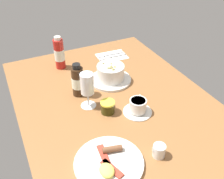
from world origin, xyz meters
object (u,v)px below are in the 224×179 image
Objects in this scene: coffee_cup at (138,107)px; wine_glass at (87,85)px; cutlery_setting at (111,56)px; jam_jar at (108,107)px; breakfast_plate at (109,163)px; sauce_bottle_brown at (78,81)px; creamer_jug at (158,151)px; sauce_bottle_red at (59,54)px; porridge_bowl at (111,74)px.

wine_glass is (13.13, 17.25, 7.83)cm from coffee_cup.
jam_jar reaches higher than cutlery_setting.
sauce_bottle_brown is at bearing -6.00° from breakfast_plate.
creamer_jug is (-23.59, 5.61, -0.39)cm from coffee_cup.
sauce_bottle_red is at bearing 2.24° from wine_glass.
sauce_bottle_red is (37.22, 1.46, -2.45)cm from wine_glass.
wine_glass is at bearing 128.38° from porridge_bowl.
wine_glass is 10.57cm from sauce_bottle_brown.
jam_jar is at bearing -170.84° from sauce_bottle_red.
wine_glass is 0.91× the size of sauce_bottle_red.
cutlery_setting is at bearing -27.06° from jam_jar.
creamer_jug is at bearing 167.10° from cutlery_setting.
jam_jar is at bearing -143.00° from wine_glass.
creamer_jug reaches higher than breakfast_plate.
porridge_bowl is 22.96cm from wine_glass.
creamer_jug is 0.30× the size of sauce_bottle_red.
wine_glass is (-13.66, 17.25, 6.56)cm from porridge_bowl.
cutlery_setting is at bearing -12.90° from creamer_jug.
sauce_bottle_brown reaches higher than porridge_bowl.
wine_glass is at bearing -174.49° from sauce_bottle_brown.
wine_glass is (36.72, 11.64, 8.23)cm from creamer_jug.
breakfast_plate is (-46.51, 22.70, -3.26)cm from porridge_bowl.
breakfast_plate is at bearing 77.24° from creamer_jug.
coffee_cup is 12.70cm from jam_jar.
creamer_jug is at bearing 166.62° from coffee_cup.
porridge_bowl is at bearing 154.07° from cutlery_setting.
sauce_bottle_red reaches higher than coffee_cup.
breakfast_plate is at bearing 154.01° from cutlery_setting.
creamer_jug reaches higher than cutlery_setting.
breakfast_plate is (-32.85, 5.45, -9.82)cm from wine_glass.
cutlery_setting is at bearing -12.68° from coffee_cup.
sauce_bottle_red is at bearing 38.45° from porridge_bowl.
cutlery_setting is (23.09, -11.22, -3.92)cm from porridge_bowl.
jam_jar is at bearing -159.04° from sauce_bottle_brown.
jam_jar is (5.46, 11.47, -0.15)cm from coffee_cup.
sauce_bottle_brown is (-26.82, 29.43, 6.98)cm from cutlery_setting.
creamer_jug is at bearing -162.41° from wine_glass.
sauce_bottle_red is 70.57cm from breakfast_plate.
porridge_bowl is 25.97cm from cutlery_setting.
creamer_jug is 0.89× the size of jam_jar.
sauce_bottle_brown reaches higher than cutlery_setting.
jam_jar is 0.26× the size of breakfast_plate.
sauce_bottle_brown is 0.67× the size of breakfast_plate.
porridge_bowl is at bearing -78.40° from sauce_bottle_brown.
wine_glass is (-36.75, 28.47, 10.48)cm from cutlery_setting.
porridge_bowl is at bearing -6.35° from creamer_jug.
sauce_bottle_brown is (-27.29, -0.50, -1.04)cm from sauce_bottle_red.
porridge_bowl is 1.26× the size of wine_glass.
wine_glass reaches higher than sauce_bottle_brown.
jam_jar is (-7.68, -5.78, -7.98)cm from wine_glass.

